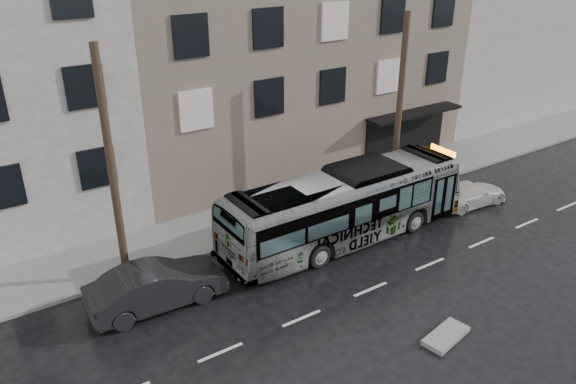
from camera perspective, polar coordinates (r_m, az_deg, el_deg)
name	(u,v)px	position (r m, az deg, el deg)	size (l,w,h in m)	color
ground	(331,260)	(23.50, 4.35, -6.92)	(120.00, 120.00, 0.00)	black
sidewalk	(269,213)	(26.97, -1.98, -2.18)	(90.00, 3.60, 0.15)	gray
building_taupe	(270,59)	(33.95, -1.84, 13.31)	(20.00, 12.00, 11.00)	gray
building_filler	(484,24)	(46.57, 19.27, 15.84)	(18.00, 12.00, 12.00)	beige
utility_pole_front	(399,108)	(27.86, 11.24, 8.40)	(0.30, 0.30, 9.00)	#493424
utility_pole_rear	(112,170)	(21.02, -17.47, 2.17)	(0.30, 0.30, 9.00)	#493424
sign_post	(410,166)	(29.68, 12.25, 2.59)	(0.06, 0.06, 2.40)	slate
bus	(345,206)	(24.29, 5.82, -1.46)	(2.72, 11.64, 3.24)	#B2B2B2
white_sedan	(470,194)	(29.15, 17.98, -0.18)	(1.64, 4.02, 1.17)	silver
dark_sedan	(157,286)	(20.97, -13.17, -9.29)	(1.73, 4.97, 1.64)	black
slush_pile	(446,336)	(20.11, 15.74, -13.89)	(1.80, 0.80, 0.18)	gray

